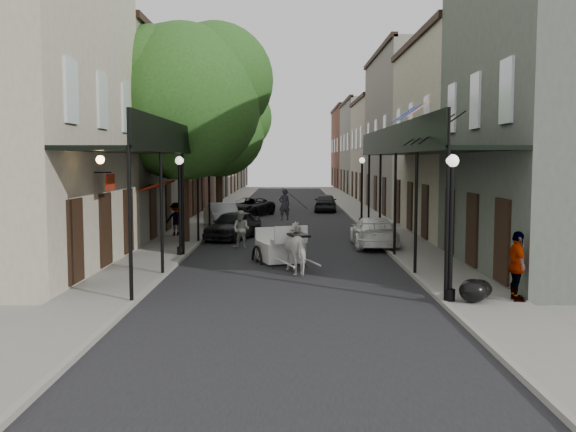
{
  "coord_description": "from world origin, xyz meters",
  "views": [
    {
      "loc": [
        0.03,
        -18.06,
        3.69
      ],
      "look_at": [
        -0.03,
        5.81,
        1.6
      ],
      "focal_mm": 40.0,
      "sensor_mm": 36.0,
      "label": 1
    }
  ],
  "objects_px": {
    "lamppost_left": "(180,204)",
    "lamppost_right_far": "(362,189)",
    "pedestrian_sidewalk_left": "(176,219)",
    "pedestrian_sidewalk_right": "(517,266)",
    "car_left_mid": "(222,216)",
    "tree_near": "(193,96)",
    "car_left_far": "(250,207)",
    "horse": "(299,248)",
    "car_right_far": "(326,203)",
    "car_left_near": "(233,225)",
    "pedestrian_walking": "(241,229)",
    "lamppost_right_near": "(451,225)",
    "carriage": "(277,233)",
    "tree_far": "(224,127)",
    "car_right_near": "(374,232)"
  },
  "relations": [
    {
      "from": "car_right_far",
      "to": "car_left_far",
      "type": "bearing_deg",
      "value": 39.01
    },
    {
      "from": "lamppost_left",
      "to": "car_right_far",
      "type": "height_order",
      "value": "lamppost_left"
    },
    {
      "from": "carriage",
      "to": "pedestrian_sidewalk_right",
      "type": "height_order",
      "value": "carriage"
    },
    {
      "from": "pedestrian_walking",
      "to": "lamppost_right_near",
      "type": "bearing_deg",
      "value": -37.21
    },
    {
      "from": "pedestrian_sidewalk_right",
      "to": "car_right_far",
      "type": "distance_m",
      "value": 29.84
    },
    {
      "from": "pedestrian_walking",
      "to": "pedestrian_sidewalk_left",
      "type": "bearing_deg",
      "value": 156.91
    },
    {
      "from": "pedestrian_walking",
      "to": "tree_near",
      "type": "bearing_deg",
      "value": 168.31
    },
    {
      "from": "tree_near",
      "to": "horse",
      "type": "bearing_deg",
      "value": -58.41
    },
    {
      "from": "tree_far",
      "to": "horse",
      "type": "relative_size",
      "value": 4.5
    },
    {
      "from": "pedestrian_walking",
      "to": "pedestrian_sidewalk_right",
      "type": "relative_size",
      "value": 0.89
    },
    {
      "from": "lamppost_right_near",
      "to": "pedestrian_sidewalk_right",
      "type": "xyz_separation_m",
      "value": [
        1.7,
        0.0,
        -1.04
      ]
    },
    {
      "from": "lamppost_right_far",
      "to": "car_left_mid",
      "type": "distance_m",
      "value": 8.02
    },
    {
      "from": "pedestrian_walking",
      "to": "lamppost_left",
      "type": "bearing_deg",
      "value": -105.33
    },
    {
      "from": "tree_near",
      "to": "car_left_far",
      "type": "relative_size",
      "value": 2.19
    },
    {
      "from": "lamppost_right_far",
      "to": "car_right_near",
      "type": "height_order",
      "value": "lamppost_right_far"
    },
    {
      "from": "pedestrian_walking",
      "to": "car_left_far",
      "type": "relative_size",
      "value": 0.36
    },
    {
      "from": "tree_far",
      "to": "car_left_far",
      "type": "distance_m",
      "value": 5.48
    },
    {
      "from": "lamppost_left",
      "to": "lamppost_right_far",
      "type": "xyz_separation_m",
      "value": [
        8.2,
        12.0,
        0.0
      ]
    },
    {
      "from": "tree_far",
      "to": "carriage",
      "type": "height_order",
      "value": "tree_far"
    },
    {
      "from": "lamppost_left",
      "to": "horse",
      "type": "height_order",
      "value": "lamppost_left"
    },
    {
      "from": "horse",
      "to": "pedestrian_walking",
      "type": "bearing_deg",
      "value": -86.49
    },
    {
      "from": "lamppost_left",
      "to": "carriage",
      "type": "xyz_separation_m",
      "value": [
        3.66,
        -0.83,
        -1.0
      ]
    },
    {
      "from": "lamppost_right_near",
      "to": "lamppost_right_far",
      "type": "height_order",
      "value": "same"
    },
    {
      "from": "car_left_near",
      "to": "lamppost_left",
      "type": "bearing_deg",
      "value": -85.98
    },
    {
      "from": "pedestrian_walking",
      "to": "car_right_near",
      "type": "relative_size",
      "value": 0.36
    },
    {
      "from": "lamppost_left",
      "to": "car_left_mid",
      "type": "relative_size",
      "value": 0.89
    },
    {
      "from": "lamppost_right_near",
      "to": "pedestrian_walking",
      "type": "distance_m",
      "value": 12.34
    },
    {
      "from": "carriage",
      "to": "car_right_far",
      "type": "height_order",
      "value": "carriage"
    },
    {
      "from": "lamppost_left",
      "to": "pedestrian_walking",
      "type": "xyz_separation_m",
      "value": [
        2.1,
        2.66,
        -1.26
      ]
    },
    {
      "from": "tree_near",
      "to": "lamppost_right_far",
      "type": "relative_size",
      "value": 2.6
    },
    {
      "from": "lamppost_left",
      "to": "carriage",
      "type": "bearing_deg",
      "value": -12.79
    },
    {
      "from": "horse",
      "to": "car_left_far",
      "type": "height_order",
      "value": "horse"
    },
    {
      "from": "pedestrian_sidewalk_left",
      "to": "carriage",
      "type": "bearing_deg",
      "value": 103.95
    },
    {
      "from": "pedestrian_sidewalk_left",
      "to": "pedestrian_sidewalk_right",
      "type": "xyz_separation_m",
      "value": [
        11.17,
        -14.16,
        0.11
      ]
    },
    {
      "from": "tree_near",
      "to": "car_left_far",
      "type": "bearing_deg",
      "value": 83.41
    },
    {
      "from": "pedestrian_walking",
      "to": "car_left_near",
      "type": "distance_m",
      "value": 2.95
    },
    {
      "from": "tree_near",
      "to": "pedestrian_walking",
      "type": "distance_m",
      "value": 6.29
    },
    {
      "from": "car_left_far",
      "to": "lamppost_left",
      "type": "bearing_deg",
      "value": -72.35
    },
    {
      "from": "pedestrian_walking",
      "to": "car_left_mid",
      "type": "height_order",
      "value": "pedestrian_walking"
    },
    {
      "from": "car_left_near",
      "to": "horse",
      "type": "bearing_deg",
      "value": -52.2
    },
    {
      "from": "lamppost_right_far",
      "to": "horse",
      "type": "bearing_deg",
      "value": -103.83
    },
    {
      "from": "pedestrian_sidewalk_left",
      "to": "car_right_far",
      "type": "bearing_deg",
      "value": -138.48
    },
    {
      "from": "tree_near",
      "to": "car_left_near",
      "type": "bearing_deg",
      "value": 40.47
    },
    {
      "from": "tree_near",
      "to": "lamppost_left",
      "type": "height_order",
      "value": "tree_near"
    },
    {
      "from": "pedestrian_walking",
      "to": "pedestrian_sidewalk_right",
      "type": "bearing_deg",
      "value": -30.8
    },
    {
      "from": "carriage",
      "to": "pedestrian_sidewalk_left",
      "type": "distance_m",
      "value": 8.56
    },
    {
      "from": "lamppost_left",
      "to": "lamppost_right_far",
      "type": "relative_size",
      "value": 1.0
    },
    {
      "from": "horse",
      "to": "car_right_far",
      "type": "relative_size",
      "value": 0.5
    },
    {
      "from": "tree_near",
      "to": "horse",
      "type": "xyz_separation_m",
      "value": [
        4.55,
        -7.4,
        -5.68
      ]
    },
    {
      "from": "lamppost_right_near",
      "to": "carriage",
      "type": "height_order",
      "value": "lamppost_right_near"
    }
  ]
}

